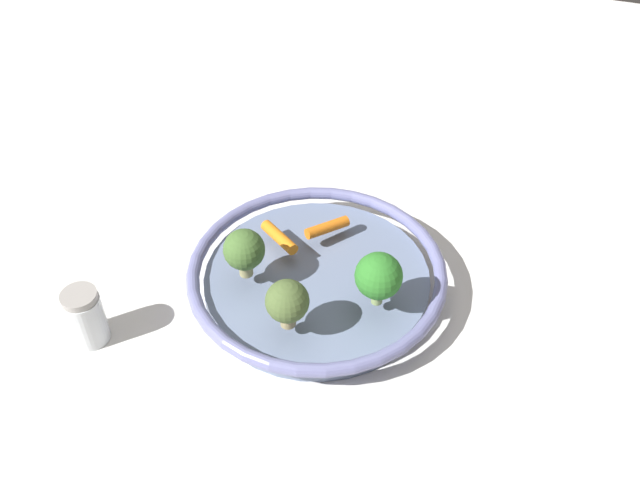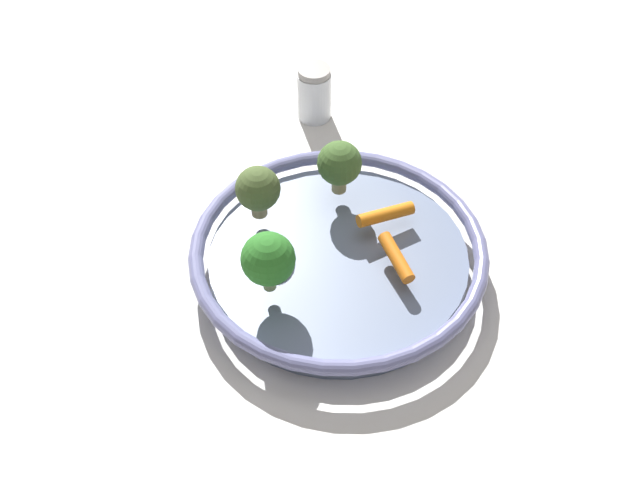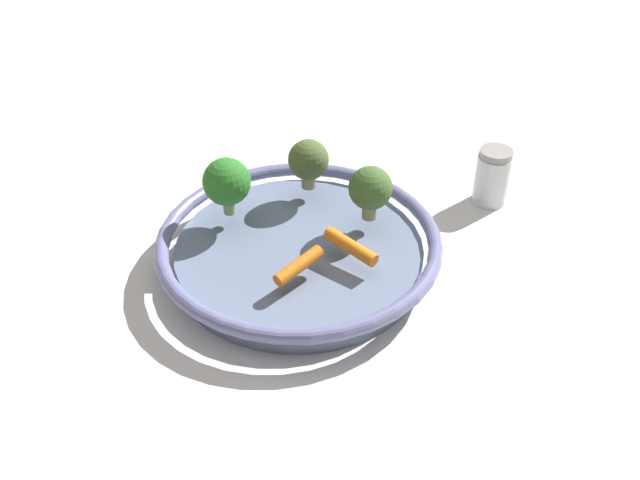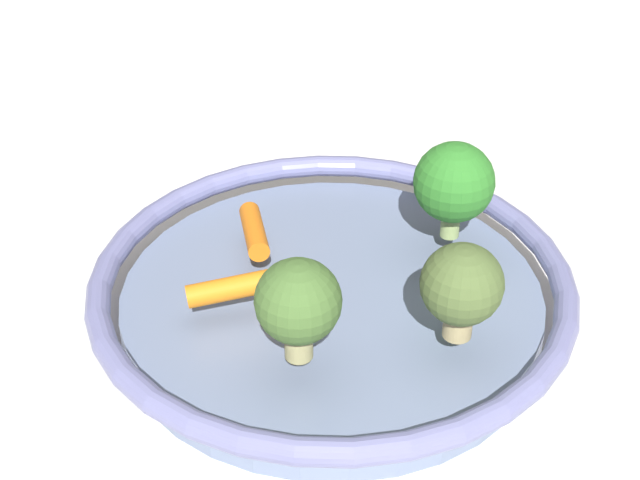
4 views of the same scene
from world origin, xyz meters
name	(u,v)px [view 1 (image 1 of 4)]	position (x,y,z in m)	size (l,w,h in m)	color
ground_plane	(317,291)	(0.00, 0.00, 0.00)	(2.01, 2.01, 0.00)	silver
serving_bowl	(317,278)	(0.00, 0.00, 0.02)	(0.31, 0.31, 0.04)	slate
baby_carrot_back	(279,237)	(-0.06, 0.03, 0.05)	(0.01, 0.01, 0.06)	orange
baby_carrot_center	(327,227)	(-0.01, 0.06, 0.05)	(0.01, 0.01, 0.06)	orange
broccoli_floret_small	(244,250)	(-0.07, -0.04, 0.08)	(0.05, 0.05, 0.06)	tan
broccoli_floret_mid	(286,302)	(0.00, -0.10, 0.08)	(0.05, 0.05, 0.06)	tan
broccoli_floret_edge	(379,276)	(0.08, -0.03, 0.09)	(0.05, 0.05, 0.07)	#94AC66
salt_shaker	(86,317)	(-0.22, -0.15, 0.04)	(0.04, 0.04, 0.07)	silver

